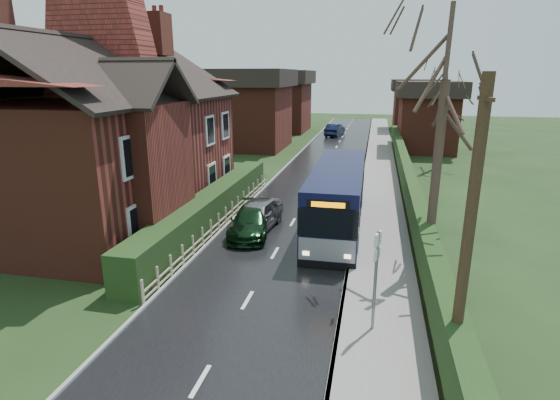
% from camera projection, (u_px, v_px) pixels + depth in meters
% --- Properties ---
extents(ground, '(140.00, 140.00, 0.00)m').
position_uv_depth(ground, '(263.00, 274.00, 16.12)').
color(ground, '#28401B').
rests_on(ground, ground).
extents(road, '(6.00, 100.00, 0.02)m').
position_uv_depth(road, '(305.00, 201.00, 25.50)').
color(road, black).
rests_on(road, ground).
extents(pavement, '(2.50, 100.00, 0.14)m').
position_uv_depth(pavement, '(380.00, 204.00, 24.62)').
color(pavement, slate).
rests_on(pavement, ground).
extents(kerb_right, '(0.12, 100.00, 0.14)m').
position_uv_depth(kerb_right, '(358.00, 203.00, 24.86)').
color(kerb_right, gray).
rests_on(kerb_right, ground).
extents(kerb_left, '(0.12, 100.00, 0.10)m').
position_uv_depth(kerb_left, '(255.00, 197.00, 26.11)').
color(kerb_left, gray).
rests_on(kerb_left, ground).
extents(front_hedge, '(1.20, 16.00, 1.60)m').
position_uv_depth(front_hedge, '(211.00, 208.00, 21.39)').
color(front_hedge, '#1B3113').
rests_on(front_hedge, ground).
extents(picket_fence, '(0.10, 16.00, 0.90)m').
position_uv_depth(picket_fence, '(226.00, 216.00, 21.33)').
color(picket_fence, '#9A8F68').
rests_on(picket_fence, ground).
extents(right_wall_hedge, '(0.60, 50.00, 1.80)m').
position_uv_depth(right_wall_hedge, '(410.00, 189.00, 24.04)').
color(right_wall_hedge, maroon).
rests_on(right_wall_hedge, ground).
extents(brick_house, '(9.30, 14.60, 10.30)m').
position_uv_depth(brick_house, '(112.00, 133.00, 21.17)').
color(brick_house, maroon).
rests_on(brick_house, ground).
extents(bus, '(2.34, 9.84, 2.98)m').
position_uv_depth(bus, '(338.00, 198.00, 20.62)').
color(bus, black).
rests_on(bus, ground).
extents(car_silver, '(2.06, 4.30, 1.42)m').
position_uv_depth(car_silver, '(257.00, 215.00, 20.61)').
color(car_silver, '#9E9FA3').
rests_on(car_silver, ground).
extents(car_green, '(2.27, 4.37, 1.21)m').
position_uv_depth(car_green, '(251.00, 222.00, 20.03)').
color(car_green, black).
rests_on(car_green, ground).
extents(car_distant, '(2.18, 4.62, 1.46)m').
position_uv_depth(car_distant, '(335.00, 130.00, 52.18)').
color(car_distant, '#101932').
rests_on(car_distant, ground).
extents(bus_stop_sign, '(0.21, 0.46, 3.09)m').
position_uv_depth(bus_stop_sign, '(376.00, 267.00, 11.92)').
color(bus_stop_sign, slate).
rests_on(bus_stop_sign, ground).
extents(telegraph_pole, '(0.25, 0.92, 7.17)m').
position_uv_depth(telegraph_pole, '(467.00, 245.00, 9.23)').
color(telegraph_pole, '#312215').
rests_on(telegraph_pole, ground).
extents(tree_right_near, '(4.59, 4.59, 9.92)m').
position_uv_depth(tree_right_near, '(447.00, 65.00, 14.73)').
color(tree_right_near, '#3D2C24').
rests_on(tree_right_near, ground).
extents(tree_right_far, '(4.26, 4.26, 8.24)m').
position_uv_depth(tree_right_far, '(445.00, 88.00, 32.49)').
color(tree_right_far, '#3D2E24').
rests_on(tree_right_far, ground).
extents(tree_house_side, '(3.92, 3.92, 8.91)m').
position_uv_depth(tree_house_side, '(142.00, 82.00, 28.20)').
color(tree_house_side, '#392A22').
rests_on(tree_house_side, ground).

